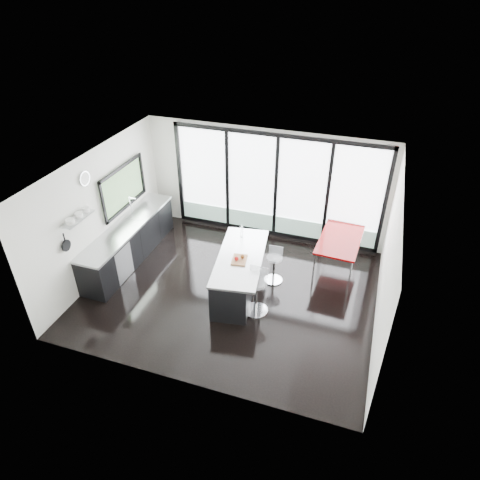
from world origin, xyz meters
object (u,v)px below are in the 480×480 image
(bar_stool_far, at_px, (274,269))
(red_table, at_px, (338,254))
(bar_stool_near, at_px, (256,296))
(island, at_px, (237,273))

(bar_stool_far, height_order, red_table, red_table)
(bar_stool_near, xyz_separation_m, red_table, (1.35, 1.97, 0.02))
(island, distance_m, bar_stool_far, 0.87)
(bar_stool_far, relative_size, red_table, 0.42)
(bar_stool_far, xyz_separation_m, red_table, (1.27, 0.89, 0.09))
(bar_stool_far, distance_m, red_table, 1.55)
(bar_stool_near, height_order, red_table, red_table)
(bar_stool_near, xyz_separation_m, bar_stool_far, (0.08, 1.08, -0.07))
(bar_stool_far, bearing_deg, island, -142.70)
(island, bearing_deg, bar_stool_near, -42.42)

